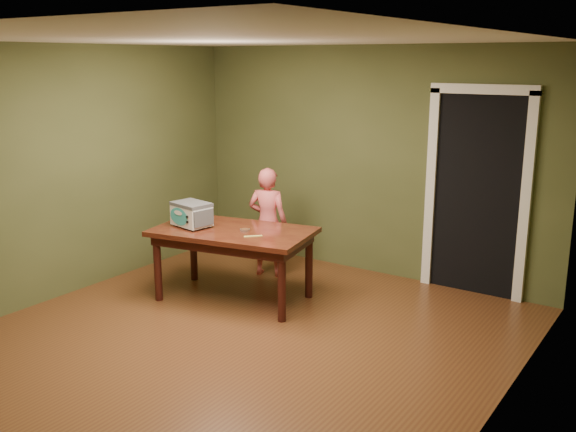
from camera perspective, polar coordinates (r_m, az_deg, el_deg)
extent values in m
plane|color=brown|center=(5.78, -5.04, -11.27)|extent=(5.00, 5.00, 0.00)
cube|color=#4C522C|center=(7.43, 7.02, 4.84)|extent=(4.50, 0.02, 2.60)
cube|color=#4C522C|center=(6.99, -19.78, 3.56)|extent=(0.02, 5.00, 2.60)
cube|color=#4C522C|center=(4.34, 18.34, -2.25)|extent=(0.02, 5.00, 2.60)
cube|color=white|center=(5.24, -5.66, 15.42)|extent=(4.50, 5.00, 0.02)
cube|color=black|center=(7.27, 17.20, 2.12)|extent=(0.90, 0.60, 2.10)
cube|color=black|center=(6.98, 16.43, 1.70)|extent=(0.90, 0.02, 2.10)
cube|color=white|center=(7.12, 12.58, 2.18)|extent=(0.10, 0.06, 2.20)
cube|color=white|center=(6.83, 20.37, 1.14)|extent=(0.10, 0.06, 2.20)
cube|color=white|center=(6.83, 17.03, 10.74)|extent=(1.10, 0.06, 0.10)
cube|color=#34100B|center=(6.58, -4.91, -1.40)|extent=(1.74, 1.18, 0.05)
cube|color=black|center=(6.60, -4.90, -2.03)|extent=(1.60, 1.04, 0.10)
cylinder|color=black|center=(6.76, -11.51, -4.55)|extent=(0.08, 0.08, 0.70)
cylinder|color=black|center=(7.31, -8.40, -2.99)|extent=(0.08, 0.08, 0.70)
cylinder|color=black|center=(6.10, -0.56, -6.29)|extent=(0.08, 0.08, 0.70)
cylinder|color=black|center=(6.71, 1.87, -4.40)|extent=(0.08, 0.08, 0.70)
cylinder|color=#4C4F54|center=(6.80, -10.02, -0.77)|extent=(0.03, 0.03, 0.02)
cylinder|color=#4C4F54|center=(6.92, -8.63, -0.47)|extent=(0.03, 0.03, 0.02)
cylinder|color=#4C4F54|center=(6.55, -8.41, -1.27)|extent=(0.03, 0.03, 0.02)
cylinder|color=#4C4F54|center=(6.68, -7.00, -0.94)|extent=(0.03, 0.03, 0.02)
cube|color=white|center=(6.71, -8.56, 0.10)|extent=(0.42, 0.34, 0.22)
cube|color=#4C4F54|center=(6.68, -8.59, 1.06)|extent=(0.43, 0.34, 0.03)
cube|color=#4C4F54|center=(6.86, -9.56, 0.38)|extent=(0.06, 0.24, 0.17)
cube|color=#4C4F54|center=(6.55, -7.51, -0.19)|extent=(0.06, 0.24, 0.17)
ellipsoid|color=#32ACAD|center=(6.65, -9.69, -0.06)|extent=(0.29, 0.06, 0.18)
cylinder|color=black|center=(6.53, -8.96, -0.07)|extent=(0.03, 0.02, 0.03)
cylinder|color=black|center=(6.54, -8.94, -0.54)|extent=(0.02, 0.02, 0.02)
cylinder|color=silver|center=(6.50, -3.85, -1.26)|extent=(0.10, 0.10, 0.02)
cylinder|color=#4D3219|center=(6.50, -3.85, -1.20)|extent=(0.09, 0.09, 0.01)
cube|color=#E8DF64|center=(6.30, -3.12, -1.80)|extent=(0.14, 0.15, 0.01)
imported|color=#DC5A5C|center=(7.32, -1.81, -0.55)|extent=(0.52, 0.42, 1.26)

